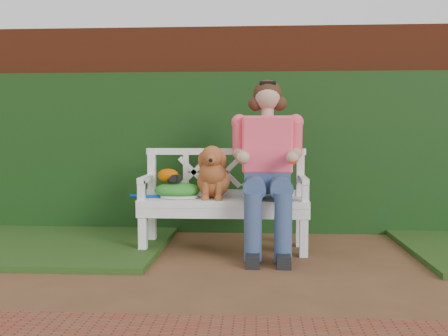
{
  "coord_description": "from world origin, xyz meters",
  "views": [
    {
      "loc": [
        -0.25,
        -3.91,
        1.08
      ],
      "look_at": [
        -0.55,
        0.77,
        0.75
      ],
      "focal_mm": 42.0,
      "sensor_mm": 36.0,
      "label": 1
    }
  ],
  "objects": [
    {
      "name": "garden_bench",
      "position": [
        -0.55,
        0.77,
        0.24
      ],
      "size": [
        1.6,
        0.66,
        0.48
      ],
      "primitive_type": null,
      "rotation": [
        0.0,
        0.0,
        0.04
      ],
      "color": "white",
      "rests_on": "ground"
    },
    {
      "name": "green_bag",
      "position": [
        -0.97,
        0.77,
        0.55
      ],
      "size": [
        0.48,
        0.41,
        0.14
      ],
      "primitive_type": null,
      "rotation": [
        0.0,
        0.0,
        -0.26
      ],
      "color": "green",
      "rests_on": "garden_bench"
    },
    {
      "name": "tennis_racket",
      "position": [
        -0.98,
        0.72,
        0.5
      ],
      "size": [
        0.69,
        0.42,
        0.03
      ],
      "primitive_type": null,
      "rotation": [
        0.0,
        0.0,
        0.24
      ],
      "color": "silver",
      "rests_on": "garden_bench"
    },
    {
      "name": "brick_wall",
      "position": [
        0.0,
        1.9,
        1.1
      ],
      "size": [
        10.0,
        0.3,
        2.2
      ],
      "primitive_type": "cube",
      "color": "maroon",
      "rests_on": "ground"
    },
    {
      "name": "ivy_hedge",
      "position": [
        0.0,
        1.68,
        0.85
      ],
      "size": [
        10.0,
        0.18,
        1.7
      ],
      "primitive_type": "cube",
      "color": "#193413",
      "rests_on": "ground"
    },
    {
      "name": "baseball_glove",
      "position": [
        -1.05,
        0.76,
        0.68
      ],
      "size": [
        0.22,
        0.18,
        0.12
      ],
      "primitive_type": "ellipsoid",
      "rotation": [
        0.0,
        0.0,
        -0.2
      ],
      "color": "#BC4C00",
      "rests_on": "green_bag"
    },
    {
      "name": "camera_item",
      "position": [
        -0.99,
        0.74,
        0.66
      ],
      "size": [
        0.11,
        0.08,
        0.07
      ],
      "primitive_type": "cube",
      "rotation": [
        0.0,
        0.0,
        0.01
      ],
      "color": "black",
      "rests_on": "green_bag"
    },
    {
      "name": "grass_left",
      "position": [
        -2.4,
        0.9,
        0.03
      ],
      "size": [
        2.6,
        2.0,
        0.05
      ],
      "primitive_type": "cube",
      "color": "black",
      "rests_on": "ground"
    },
    {
      "name": "dog",
      "position": [
        -0.64,
        0.74,
        0.72
      ],
      "size": [
        0.46,
        0.52,
        0.48
      ],
      "primitive_type": null,
      "rotation": [
        0.0,
        0.0,
        -0.37
      ],
      "color": "#AE6643",
      "rests_on": "garden_bench"
    },
    {
      "name": "seated_woman",
      "position": [
        -0.16,
        0.75,
        0.79
      ],
      "size": [
        0.73,
        0.94,
        1.59
      ],
      "primitive_type": null,
      "rotation": [
        0.0,
        0.0,
        0.07
      ],
      "color": "#DA3855",
      "rests_on": "ground"
    },
    {
      "name": "ground",
      "position": [
        0.0,
        0.0,
        0.0
      ],
      "size": [
        60.0,
        60.0,
        0.0
      ],
      "primitive_type": "plane",
      "color": "#54371D"
    }
  ]
}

